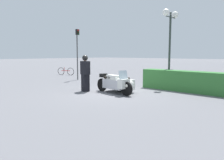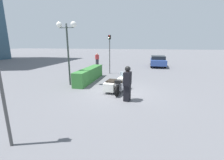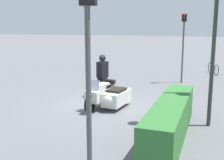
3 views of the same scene
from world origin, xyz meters
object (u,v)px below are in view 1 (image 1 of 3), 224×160
at_px(twin_lamp_post, 170,25).
at_px(bicycle_parked, 66,71).
at_px(hedge_bush_curbside, 184,81).
at_px(traffic_light_far, 77,47).
at_px(officer_rider, 85,72).
at_px(police_motorcycle, 119,83).

relative_size(twin_lamp_post, bicycle_parked, 2.76).
bearing_deg(hedge_bush_curbside, traffic_light_far, -175.53).
distance_m(twin_lamp_post, traffic_light_far, 6.89).
bearing_deg(officer_rider, twin_lamp_post, 164.01).
bearing_deg(officer_rider, traffic_light_far, -113.13).
xyz_separation_m(officer_rider, bicycle_parked, (-8.15, 4.49, -0.65)).
height_order(officer_rider, bicycle_parked, officer_rider).
relative_size(officer_rider, traffic_light_far, 0.50).
xyz_separation_m(police_motorcycle, twin_lamp_post, (0.75, 3.63, 3.09)).
xyz_separation_m(officer_rider, hedge_bush_curbside, (3.68, 3.53, -0.46)).
height_order(hedge_bush_curbside, twin_lamp_post, twin_lamp_post).
distance_m(police_motorcycle, twin_lamp_post, 4.83).
height_order(police_motorcycle, traffic_light_far, traffic_light_far).
distance_m(hedge_bush_curbside, traffic_light_far, 8.25).
bearing_deg(traffic_light_far, hedge_bush_curbside, 0.11).
distance_m(hedge_bush_curbside, twin_lamp_post, 3.48).
distance_m(twin_lamp_post, bicycle_parked, 10.91).
bearing_deg(hedge_bush_curbside, police_motorcycle, -129.13).
relative_size(officer_rider, twin_lamp_post, 0.42).
relative_size(twin_lamp_post, traffic_light_far, 1.19).
xyz_separation_m(hedge_bush_curbside, bicycle_parked, (-11.83, 0.96, -0.19)).
relative_size(police_motorcycle, twin_lamp_post, 0.55).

